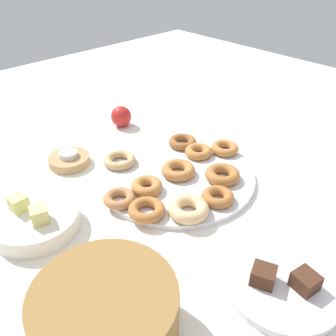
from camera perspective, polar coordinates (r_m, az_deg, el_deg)
name	(u,v)px	position (r m, az deg, el deg)	size (l,w,h in m)	color
ground_plane	(176,177)	(1.01, 1.24, -1.41)	(2.40, 2.40, 0.00)	white
donut_plate	(176,175)	(1.00, 1.24, -1.09)	(0.43, 0.43, 0.01)	silver
donut_0	(223,175)	(0.98, 8.44, -1.02)	(0.09, 0.09, 0.03)	#AD6B33
donut_1	(198,152)	(1.08, 4.73, 2.55)	(0.08, 0.08, 0.02)	#BC7A3D
donut_2	(178,170)	(0.99, 1.61, -0.31)	(0.09, 0.09, 0.03)	#BC7A3D
donut_3	(189,209)	(0.86, 3.20, -6.34)	(0.10, 0.10, 0.03)	#EABC84
donut_4	(218,197)	(0.90, 7.71, -4.44)	(0.08, 0.08, 0.02)	#AD6B33
donut_5	(182,142)	(1.12, 2.25, 4.07)	(0.08, 0.08, 0.02)	#995B2D
donut_6	(120,160)	(1.04, -7.49, 1.22)	(0.09, 0.09, 0.02)	tan
donut_7	(147,210)	(0.86, -3.32, -6.49)	(0.09, 0.09, 0.02)	#AD6B33
donut_8	(147,186)	(0.93, -3.31, -2.83)	(0.08, 0.08, 0.03)	#BC7A3D
donut_9	(225,148)	(1.10, 8.78, 3.05)	(0.08, 0.08, 0.02)	#BC7A3D
donut_10	(119,198)	(0.90, -7.55, -4.70)	(0.08, 0.08, 0.02)	#B27547
cake_plate	(282,285)	(0.76, 17.28, -16.86)	(0.22, 0.22, 0.02)	silver
brownie_near	(305,281)	(0.75, 20.51, -16.10)	(0.04, 0.04, 0.03)	#472819
brownie_far	(263,275)	(0.73, 14.56, -15.78)	(0.04, 0.04, 0.03)	#472819
candle_holder	(69,160)	(1.09, -15.04, 1.17)	(0.12, 0.12, 0.03)	tan
tealight	(68,154)	(1.08, -15.20, 2.08)	(0.05, 0.05, 0.01)	silver
basket	(106,315)	(0.64, -9.56, -21.54)	(0.24, 0.24, 0.11)	olive
fruit_bowl	(35,221)	(0.89, -19.84, -7.71)	(0.20, 0.20, 0.04)	silver
melon_chunk_left	(39,215)	(0.84, -19.30, -6.87)	(0.04, 0.04, 0.04)	#DBD67A
melon_chunk_right	(19,203)	(0.89, -22.13, -5.07)	(0.04, 0.04, 0.04)	#DBD67A
apple	(121,116)	(1.27, -7.26, 7.93)	(0.07, 0.07, 0.07)	red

